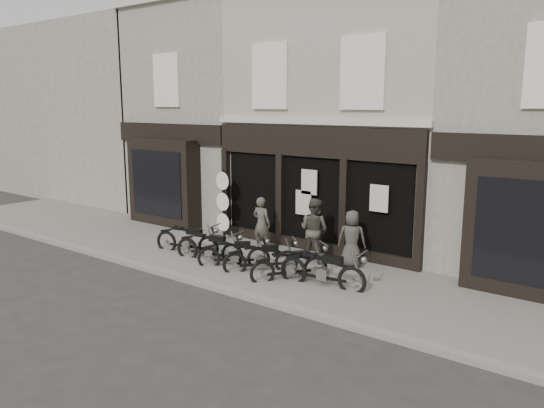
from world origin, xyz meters
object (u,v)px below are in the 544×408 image
Objects in this scene: motorcycle_0 at (188,243)px; motorcycle_4 at (290,268)px; motorcycle_5 at (323,273)px; advert_sign_post at (223,207)px; motorcycle_3 at (262,261)px; man_centre at (314,230)px; man_left at (261,223)px; motorcycle_2 at (235,256)px; man_right at (352,239)px; motorcycle_1 at (210,250)px.

motorcycle_0 is 1.21× the size of motorcycle_4.
motorcycle_5 reaches higher than motorcycle_0.
motorcycle_0 is 2.04m from advert_sign_post.
motorcycle_0 is 2.90m from motorcycle_3.
man_centre reaches higher than motorcycle_3.
motorcycle_4 is at bearing -21.10° from advert_sign_post.
motorcycle_5 is 3.72m from man_left.
man_left reaches higher than motorcycle_2.
motorcycle_0 is 3.91m from motorcycle_4.
motorcycle_5 is 1.90m from man_right.
motorcycle_0 is 1.39× the size of man_right.
advert_sign_post is (-1.33, 2.04, 0.78)m from motorcycle_1.
man_right is 4.89m from advert_sign_post.
motorcycle_1 is at bearing 126.49° from motorcycle_4.
motorcycle_4 is 2.09m from man_right.
man_centre is (1.52, 1.70, 0.65)m from motorcycle_2.
motorcycle_1 reaches higher than motorcycle_2.
motorcycle_5 is (1.95, -0.02, 0.05)m from motorcycle_3.
motorcycle_1 is 1.31× the size of motorcycle_3.
man_right reaches higher than motorcycle_5.
motorcycle_1 reaches higher than motorcycle_3.
motorcycle_2 is 1.06× the size of man_left.
motorcycle_2 is at bearing 140.38° from motorcycle_3.
motorcycle_1 is at bearing 143.99° from motorcycle_2.
man_right is at bearing 8.86° from motorcycle_0.
motorcycle_1 is 1.18× the size of man_centre.
motorcycle_2 is 1.05× the size of motorcycle_3.
man_left is at bearing 89.09° from motorcycle_4.
motorcycle_5 reaches higher than motorcycle_4.
motorcycle_1 is 1.24× the size of motorcycle_2.
man_right is at bearing -0.80° from motorcycle_2.
motorcycle_0 is 1.11m from motorcycle_1.
motorcycle_1 reaches higher than motorcycle_4.
motorcycle_1 is 2.82m from motorcycle_4.
motorcycle_5 is (3.76, 0.09, 0.02)m from motorcycle_1.
motorcycle_3 is at bearing 124.49° from man_left.
man_right is at bearing 178.49° from man_left.
motorcycle_3 is at bearing 171.25° from motorcycle_5.
man_left is 1.04× the size of man_right.
man_left is at bearing 144.75° from motorcycle_5.
man_centre is at bearing 173.91° from man_left.
man_right is (3.55, 1.92, 0.49)m from motorcycle_1.
motorcycle_4 reaches higher than motorcycle_2.
man_centre is 1.13m from man_right.
motorcycle_1 is 0.93m from motorcycle_2.
motorcycle_5 reaches higher than motorcycle_3.
motorcycle_0 is 4.98m from man_right.
motorcycle_0 is at bearing 41.57° from man_left.
motorcycle_3 is 1.00× the size of man_left.
man_centre is (0.64, 1.59, 0.64)m from motorcycle_3.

